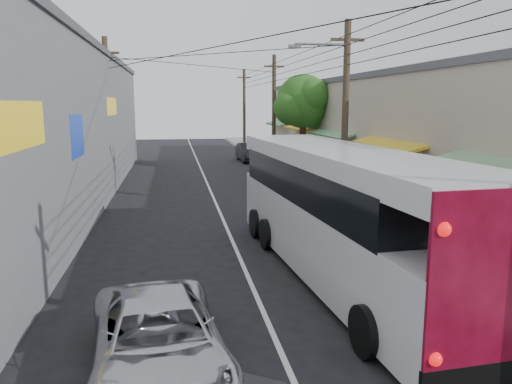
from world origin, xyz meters
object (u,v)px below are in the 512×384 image
Objects in this scene: parked_suv at (315,185)px; parked_car_mid at (274,173)px; parked_car_far at (249,152)px; pedestrian_near at (422,201)px; jeepney at (159,340)px; pedestrian_far at (387,186)px; coach_bus at (340,211)px.

parked_suv is 1.49× the size of parked_car_mid.
parked_car_mid is at bearing -93.81° from parked_car_far.
parked_car_mid is 2.64× the size of pedestrian_near.
pedestrian_far is (9.84, 12.85, 0.29)m from jeepney.
parked_suv reaches higher than pedestrian_near.
parked_suv is 3.92× the size of pedestrian_near.
jeepney is 0.77× the size of parked_suv.
parked_suv reaches higher than parked_car_mid.
parked_suv is (2.15, 9.77, -0.91)m from coach_bus.
coach_bus is 7.37× the size of pedestrian_far.
parked_car_mid is 7.93m from pedestrian_far.
pedestrian_far is (3.00, -1.35, 0.05)m from parked_suv.
pedestrian_near is at bearing 37.98° from jeepney.
parked_car_far is at bearing -51.12° from pedestrian_far.
jeepney is at bearing 50.95° from pedestrian_near.
pedestrian_far is at bearing 46.23° from jeepney.
pedestrian_near is (3.44, -22.35, 0.16)m from parked_car_far.
pedestrian_near is (3.80, -10.20, 0.20)m from parked_car_mid.
parked_suv reaches higher than parked_car_far.
coach_bus reaches higher than pedestrian_far.
parked_car_mid is at bearing 91.19° from parked_suv.
parked_car_far is at bearing 84.15° from parked_car_mid.
pedestrian_far is at bearing -31.12° from parked_suv.
coach_bus is at bearing 51.83° from pedestrian_near.
coach_bus is 7.36m from pedestrian_near.
coach_bus is 7.77× the size of pedestrian_near.
jeepney is 3.03× the size of pedestrian_near.
pedestrian_far reaches higher than pedestrian_near.
pedestrian_near reaches higher than jeepney.
pedestrian_far is at bearing -65.52° from parked_car_mid.
coach_bus is at bearing -99.17° from parked_car_mid.
pedestrian_near is (5.15, 5.18, -0.90)m from coach_bus.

